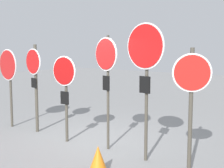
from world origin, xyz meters
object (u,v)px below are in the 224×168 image
object	(u,v)px
stop_sign_0	(8,71)
stop_sign_3	(106,66)
stop_sign_1	(34,74)
traffic_cone_0	(98,160)
stop_sign_2	(65,81)
stop_sign_4	(145,60)
stop_sign_5	(191,88)

from	to	relation	value
stop_sign_0	stop_sign_3	bearing A→B (deg)	7.67
stop_sign_1	traffic_cone_0	distance (m)	3.64
stop_sign_2	stop_sign_3	size ratio (longest dim) A/B	0.82
stop_sign_1	stop_sign_4	bearing A→B (deg)	7.12
stop_sign_0	stop_sign_4	distance (m)	4.55
stop_sign_1	traffic_cone_0	world-z (taller)	stop_sign_1
stop_sign_0	stop_sign_2	bearing A→B (deg)	4.67
stop_sign_0	stop_sign_3	world-z (taller)	stop_sign_3
stop_sign_2	stop_sign_4	distance (m)	2.28
stop_sign_2	stop_sign_3	distance (m)	1.23
stop_sign_3	stop_sign_4	world-z (taller)	stop_sign_4
stop_sign_5	stop_sign_4	bearing A→B (deg)	147.46
stop_sign_0	stop_sign_5	world-z (taller)	stop_sign_5
stop_sign_0	stop_sign_5	bearing A→B (deg)	4.68
stop_sign_4	traffic_cone_0	world-z (taller)	stop_sign_4
stop_sign_0	stop_sign_5	xyz separation A→B (m)	(5.55, -0.01, -0.05)
stop_sign_1	stop_sign_2	world-z (taller)	stop_sign_1
stop_sign_0	stop_sign_1	world-z (taller)	stop_sign_1
stop_sign_1	stop_sign_4	world-z (taller)	stop_sign_4
stop_sign_5	stop_sign_1	bearing A→B (deg)	151.42
stop_sign_2	stop_sign_4	bearing A→B (deg)	-0.64
stop_sign_5	stop_sign_3	bearing A→B (deg)	147.92
stop_sign_4	stop_sign_1	bearing A→B (deg)	-173.52
stop_sign_0	stop_sign_1	bearing A→B (deg)	11.14
stop_sign_5	traffic_cone_0	world-z (taller)	stop_sign_5
stop_sign_0	stop_sign_4	xyz separation A→B (m)	(4.53, 0.09, 0.42)
stop_sign_3	traffic_cone_0	bearing A→B (deg)	-44.57
stop_sign_2	stop_sign_3	xyz separation A→B (m)	(1.15, 0.18, 0.40)
stop_sign_3	stop_sign_5	world-z (taller)	stop_sign_3
stop_sign_4	stop_sign_2	bearing A→B (deg)	-170.68
stop_sign_5	traffic_cone_0	size ratio (longest dim) A/B	4.33
stop_sign_5	traffic_cone_0	bearing A→B (deg)	-170.43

